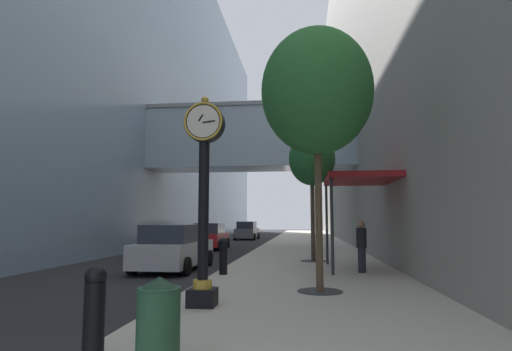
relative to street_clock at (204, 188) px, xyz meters
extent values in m
plane|color=#262628|center=(-0.90, 20.15, -2.52)|extent=(110.00, 110.00, 0.00)
cube|color=beige|center=(2.18, 23.15, -2.45)|extent=(6.17, 80.00, 0.14)
cube|color=#758EA8|center=(-12.29, 23.15, 11.18)|extent=(9.00, 80.00, 27.41)
cube|color=#93A8B7|center=(-1.26, 17.93, 4.50)|extent=(13.66, 3.20, 3.77)
cube|color=gray|center=(-1.26, 17.93, 6.51)|extent=(13.66, 3.40, 0.24)
cube|color=gray|center=(9.77, 23.15, 11.43)|extent=(9.00, 80.00, 27.90)
cube|color=black|center=(0.00, 0.01, -2.21)|extent=(0.55, 0.55, 0.35)
cylinder|color=gold|center=(0.00, 0.01, -1.94)|extent=(0.38, 0.38, 0.18)
cylinder|color=black|center=(0.00, 0.01, -0.44)|extent=(0.22, 0.22, 2.82)
cylinder|color=black|center=(0.00, 0.01, 1.39)|extent=(0.84, 0.28, 0.84)
torus|color=gold|center=(0.00, -0.14, 1.39)|extent=(0.82, 0.05, 0.82)
cylinder|color=silver|center=(0.00, -0.14, 1.39)|extent=(0.69, 0.01, 0.69)
cylinder|color=silver|center=(0.00, 0.16, 1.39)|extent=(0.69, 0.01, 0.69)
sphere|color=gold|center=(0.00, 0.01, 1.88)|extent=(0.16, 0.16, 0.16)
cube|color=black|center=(-0.05, -0.15, 1.46)|extent=(0.12, 0.01, 0.16)
cube|color=black|center=(0.13, -0.15, 1.38)|extent=(0.26, 0.01, 0.06)
cylinder|color=black|center=(-0.53, -3.39, -1.90)|extent=(0.26, 0.26, 0.96)
sphere|color=black|center=(-0.53, -3.39, -1.35)|extent=(0.27, 0.27, 0.27)
cylinder|color=black|center=(-0.53, 2.15, -1.90)|extent=(0.26, 0.26, 0.96)
sphere|color=black|center=(-0.53, 2.15, -1.35)|extent=(0.27, 0.27, 0.27)
cylinder|color=black|center=(-0.53, 4.92, -1.90)|extent=(0.26, 0.26, 0.96)
sphere|color=black|center=(-0.53, 4.92, -1.35)|extent=(0.27, 0.27, 0.27)
cylinder|color=#333335|center=(2.42, 2.03, -2.37)|extent=(1.10, 1.10, 0.02)
cylinder|color=brown|center=(2.42, 2.03, -0.41)|extent=(0.18, 0.18, 3.94)
ellipsoid|color=#2D7033|center=(2.42, 2.03, 2.62)|extent=(2.84, 2.84, 3.26)
cylinder|color=#333335|center=(2.42, 9.64, -2.37)|extent=(1.10, 1.10, 0.02)
cylinder|color=#4C3D2D|center=(2.42, 9.64, -0.57)|extent=(0.18, 0.18, 3.62)
ellipsoid|color=#23602D|center=(2.42, 9.64, 1.99)|extent=(2.00, 2.00, 2.30)
cylinder|color=#234C33|center=(0.32, -3.47, -1.92)|extent=(0.52, 0.52, 0.92)
cone|color=#183523|center=(0.32, -3.47, -1.41)|extent=(0.53, 0.53, 0.16)
cylinder|color=#23232D|center=(3.95, 5.91, -1.98)|extent=(0.35, 0.35, 0.81)
cylinder|color=black|center=(3.95, 5.91, -1.25)|extent=(0.46, 0.46, 0.65)
sphere|color=#9E7556|center=(3.95, 5.91, -0.79)|extent=(0.25, 0.25, 0.25)
cube|color=maroon|center=(4.07, 6.82, 0.82)|extent=(2.40, 3.60, 0.20)
cylinder|color=#333338|center=(2.95, 5.22, -0.78)|extent=(0.10, 0.10, 3.20)
cylinder|color=#333338|center=(2.95, 8.42, -0.78)|extent=(0.10, 0.10, 3.20)
cube|color=slate|center=(-3.46, 31.76, -1.88)|extent=(1.92, 4.16, 0.85)
cube|color=#282D38|center=(-3.46, 31.56, -1.13)|extent=(1.66, 2.34, 0.69)
cylinder|color=black|center=(-4.33, 33.18, -2.20)|extent=(0.24, 0.65, 0.64)
cylinder|color=black|center=(-2.51, 33.14, -2.20)|extent=(0.24, 0.65, 0.64)
cylinder|color=black|center=(-4.40, 30.39, -2.20)|extent=(0.24, 0.65, 0.64)
cylinder|color=black|center=(-2.58, 30.34, -2.20)|extent=(0.24, 0.65, 0.64)
cube|color=#B7BABF|center=(-2.82, 7.02, -1.89)|extent=(1.96, 4.64, 0.82)
cube|color=#282D38|center=(-2.83, 6.79, -1.16)|extent=(1.70, 2.61, 0.67)
cylinder|color=black|center=(-3.74, 8.60, -2.20)|extent=(0.23, 0.64, 0.64)
cylinder|color=black|center=(-1.85, 8.57, -2.20)|extent=(0.23, 0.64, 0.64)
cylinder|color=black|center=(-3.79, 5.46, -2.20)|extent=(0.23, 0.64, 0.64)
cylinder|color=black|center=(-1.90, 5.43, -2.20)|extent=(0.23, 0.64, 0.64)
cube|color=#AD191E|center=(-4.00, 18.29, -1.90)|extent=(1.80, 4.46, 0.81)
cube|color=#282D38|center=(-3.99, 18.07, -1.18)|extent=(1.56, 2.50, 0.66)
cylinder|color=black|center=(-4.88, 19.78, -2.20)|extent=(0.23, 0.64, 0.64)
cylinder|color=black|center=(-3.15, 19.81, -2.20)|extent=(0.23, 0.64, 0.64)
cylinder|color=black|center=(-4.84, 16.77, -2.20)|extent=(0.23, 0.64, 0.64)
cylinder|color=black|center=(-3.11, 16.79, -2.20)|extent=(0.23, 0.64, 0.64)
camera|label=1|loc=(2.07, -8.45, -0.65)|focal=29.29mm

